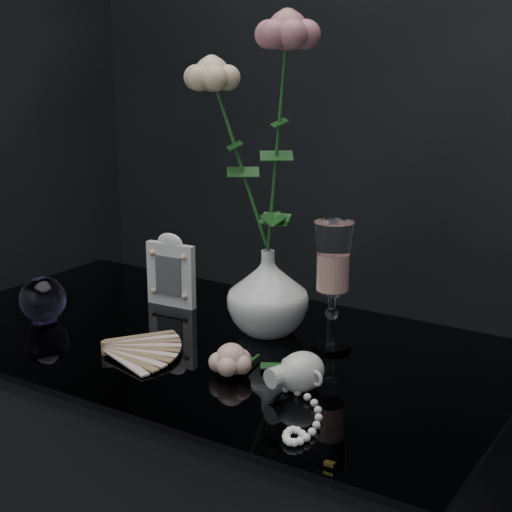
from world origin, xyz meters
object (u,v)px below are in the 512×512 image
Objects in this scene: vase at (268,292)px; loose_rose at (231,359)px; wine_glass at (333,286)px; pearl_jar at (301,370)px; picture_frame at (171,270)px; paperweight at (43,299)px.

loose_rose is (0.05, -0.19, -0.05)m from vase.
wine_glass is 0.99× the size of pearl_jar.
picture_frame is 0.25m from paperweight.
loose_rose is at bearing -158.96° from pearl_jar.
picture_frame is (-0.24, 0.03, -0.00)m from vase.
wine_glass reaches higher than picture_frame.
picture_frame is at bearing 174.88° from wine_glass.
vase is 0.24m from picture_frame.
vase reaches higher than pearl_jar.
wine_glass is at bearing 119.19° from pearl_jar.
paperweight is 0.39× the size of pearl_jar.
paperweight reaches higher than loose_rose.
paperweight is (-0.51, -0.17, -0.07)m from wine_glass.
vase is at bearing 24.40° from paperweight.
wine_glass is 0.54m from paperweight.
wine_glass reaches higher than paperweight.
picture_frame is 1.71× the size of paperweight.
picture_frame is at bearing 143.79° from loose_rose.
vase reaches higher than picture_frame.
pearl_jar is (0.41, -0.21, -0.04)m from picture_frame.
vase is at bearing -10.17° from picture_frame.
pearl_jar is at bearing 5.21° from loose_rose.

